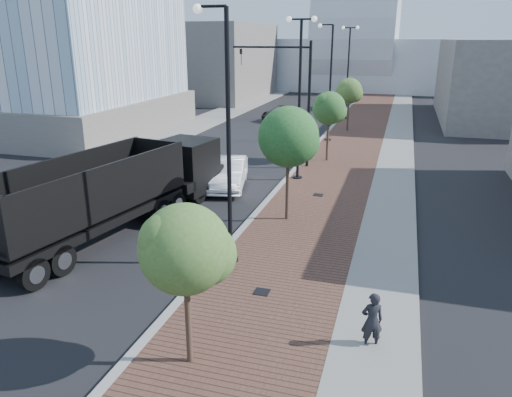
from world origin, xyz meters
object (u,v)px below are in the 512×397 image
(dump_truck, at_px, (147,186))
(dark_car_mid, at_px, (282,113))
(white_sedan, at_px, (228,173))
(pedestrian, at_px, (372,321))

(dump_truck, distance_m, dark_car_mid, 29.79)
(dump_truck, height_order, white_sedan, dump_truck)
(white_sedan, bearing_deg, pedestrian, -69.12)
(white_sedan, distance_m, dark_car_mid, 24.37)
(dump_truck, height_order, dark_car_mid, dump_truck)
(dump_truck, distance_m, pedestrian, 13.37)
(white_sedan, height_order, pedestrian, white_sedan)
(dark_car_mid, height_order, pedestrian, pedestrian)
(dump_truck, xyz_separation_m, white_sedan, (2.06, 5.57, -0.66))
(dump_truck, bearing_deg, pedestrian, -25.06)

